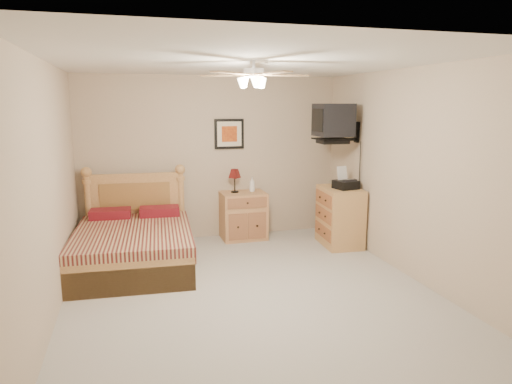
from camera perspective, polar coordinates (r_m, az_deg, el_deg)
floor at (r=5.28m, az=-0.85°, el=-12.16°), size 4.50×4.50×0.00m
ceiling at (r=4.88m, az=-0.94°, el=15.95°), size 4.00×4.50×0.04m
wall_back at (r=7.11m, az=-5.51°, el=4.23°), size 4.00×0.04×2.50m
wall_front at (r=2.87m, az=10.65°, el=-5.95°), size 4.00×0.04×2.50m
wall_left at (r=4.84m, az=-24.47°, el=0.14°), size 0.04×4.50×2.50m
wall_right at (r=5.76m, az=18.73°, el=2.14°), size 0.04×4.50×2.50m
bed at (r=6.01m, az=-15.16°, el=-3.63°), size 1.53×1.94×1.21m
nightstand at (r=7.12m, az=-1.61°, el=-2.94°), size 0.68×0.51×0.73m
table_lamp at (r=7.02m, az=-2.67°, el=1.42°), size 0.21×0.21×0.36m
lotion_bottle at (r=7.09m, az=-0.49°, el=0.98°), size 0.09×0.09×0.23m
framed_picture at (r=7.11m, az=-3.37°, el=7.26°), size 0.46×0.04×0.46m
dresser at (r=6.88m, az=10.44°, el=-3.04°), size 0.56×0.77×0.87m
fax_machine at (r=6.70m, az=11.18°, el=1.74°), size 0.35×0.37×0.32m
magazine_lower at (r=7.02m, az=9.37°, el=1.02°), size 0.26×0.31×0.03m
magazine_upper at (r=7.04m, az=9.30°, el=1.22°), size 0.25×0.30×0.02m
wall_tv at (r=6.74m, az=10.80°, el=8.51°), size 0.56×0.46×0.58m
ceiling_fan at (r=4.68m, az=-0.29°, el=14.45°), size 1.14×1.14×0.28m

